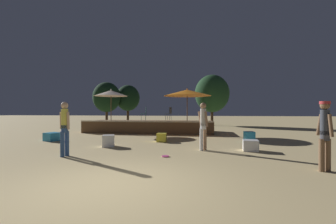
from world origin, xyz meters
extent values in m
plane|color=tan|center=(0.00, 0.00, 0.00)|extent=(120.00, 120.00, 0.00)
cube|color=brown|center=(-1.80, 11.10, 0.38)|extent=(8.66, 3.03, 0.76)
cube|color=#CCB793|center=(-1.80, 9.62, 0.80)|extent=(8.66, 0.12, 0.08)
cylinder|color=brown|center=(-4.15, 9.84, 1.23)|extent=(0.05, 0.05, 2.46)
cone|color=beige|center=(-4.15, 9.84, 2.64)|extent=(2.18, 2.18, 0.38)
sphere|color=beige|center=(-4.15, 9.84, 2.87)|extent=(0.08, 0.08, 0.08)
cylinder|color=brown|center=(0.87, 9.81, 1.21)|extent=(0.05, 0.05, 2.41)
cone|color=orange|center=(0.87, 9.81, 2.61)|extent=(2.97, 2.97, 0.39)
sphere|color=orange|center=(0.87, 9.81, 2.84)|extent=(0.08, 0.08, 0.08)
cube|color=#2D9EDB|center=(4.02, 6.87, 0.25)|extent=(0.48, 0.48, 0.50)
cube|color=yellow|center=(-0.11, 6.35, 0.20)|extent=(0.47, 0.47, 0.40)
cube|color=white|center=(-2.03, 4.58, 0.24)|extent=(0.61, 0.61, 0.48)
cube|color=#2D9EDB|center=(-5.52, 5.86, 0.20)|extent=(0.79, 0.79, 0.40)
cube|color=white|center=(3.58, 4.45, 0.20)|extent=(0.59, 0.59, 0.40)
cylinder|color=brown|center=(4.71, 1.77, 0.40)|extent=(0.13, 0.13, 0.80)
cylinder|color=brown|center=(4.87, 1.82, 0.40)|extent=(0.13, 0.13, 0.80)
cylinder|color=#3F3F47|center=(4.79, 1.80, 0.88)|extent=(0.21, 0.21, 0.24)
cylinder|color=#333842|center=(4.79, 1.80, 1.20)|extent=(0.21, 0.21, 0.61)
cylinder|color=brown|center=(4.84, 1.64, 1.14)|extent=(0.12, 0.17, 0.55)
cylinder|color=brown|center=(4.74, 1.96, 1.14)|extent=(0.13, 0.20, 0.55)
sphere|color=brown|center=(4.79, 1.80, 1.62)|extent=(0.22, 0.22, 0.22)
cylinder|color=#B22D33|center=(4.79, 1.80, 1.69)|extent=(0.24, 0.24, 0.07)
cylinder|color=white|center=(1.78, 4.23, 0.41)|extent=(0.13, 0.13, 0.83)
cylinder|color=#997051|center=(1.91, 4.35, 0.41)|extent=(0.13, 0.13, 0.83)
cylinder|color=white|center=(1.85, 4.29, 0.91)|extent=(0.21, 0.21, 0.24)
cylinder|color=beige|center=(1.85, 4.29, 1.25)|extent=(0.21, 0.21, 0.63)
cylinder|color=#997051|center=(1.97, 4.16, 1.18)|extent=(0.17, 0.17, 0.57)
cylinder|color=#997051|center=(1.73, 4.42, 1.18)|extent=(0.20, 0.20, 0.57)
sphere|color=#997051|center=(1.85, 4.29, 1.68)|extent=(0.23, 0.23, 0.23)
cylinder|color=#2D4C7F|center=(-2.58, 2.56, 0.41)|extent=(0.13, 0.13, 0.82)
cylinder|color=#2D4C7F|center=(-2.64, 2.40, 0.41)|extent=(0.13, 0.13, 0.82)
cylinder|color=#2D4C7F|center=(-2.61, 2.48, 0.90)|extent=(0.21, 0.21, 0.24)
cylinder|color=#D8D14C|center=(-2.61, 2.48, 1.24)|extent=(0.21, 0.21, 0.63)
cylinder|color=tan|center=(-2.78, 2.53, 1.17)|extent=(0.12, 0.11, 0.56)
cylinder|color=tan|center=(-2.45, 2.42, 1.17)|extent=(0.12, 0.11, 0.56)
sphere|color=tan|center=(-2.61, 2.48, 1.66)|extent=(0.22, 0.22, 0.22)
cylinder|color=#2D3338|center=(-0.68, 11.70, 1.06)|extent=(0.02, 0.02, 0.45)
cylinder|color=#2D3338|center=(-0.76, 11.41, 1.06)|extent=(0.02, 0.02, 0.45)
cylinder|color=#2D3338|center=(-0.39, 11.61, 1.06)|extent=(0.02, 0.02, 0.45)
cylinder|color=#2D3338|center=(-0.47, 11.32, 1.06)|extent=(0.02, 0.02, 0.45)
cylinder|color=#2D3338|center=(-0.57, 11.51, 1.29)|extent=(0.40, 0.40, 0.02)
cube|color=#2D3338|center=(-0.41, 11.46, 1.51)|extent=(0.13, 0.35, 0.45)
cylinder|color=#1E4C47|center=(-2.33, 10.69, 1.06)|extent=(0.02, 0.02, 0.45)
cylinder|color=#1E4C47|center=(-2.25, 10.40, 1.06)|extent=(0.02, 0.02, 0.45)
cylinder|color=#1E4C47|center=(-2.04, 10.77, 1.06)|extent=(0.02, 0.02, 0.45)
cylinder|color=#1E4C47|center=(-1.96, 10.48, 1.06)|extent=(0.02, 0.02, 0.45)
cylinder|color=#1E4C47|center=(-2.15, 10.58, 1.29)|extent=(0.40, 0.40, 0.02)
cube|color=#1E4C47|center=(-1.98, 10.63, 1.51)|extent=(0.13, 0.35, 0.45)
cylinder|color=#E54C99|center=(0.64, 2.91, 0.02)|extent=(0.24, 0.24, 0.03)
cylinder|color=#3D2B1C|center=(-6.96, 21.41, 0.87)|extent=(0.28, 0.28, 1.74)
ellipsoid|color=black|center=(-6.96, 21.41, 3.00)|extent=(2.79, 2.79, 3.07)
cylinder|color=#3D2B1C|center=(-8.84, 19.65, 0.82)|extent=(0.28, 0.28, 1.64)
ellipsoid|color=black|center=(-8.84, 19.65, 3.01)|extent=(3.06, 3.06, 3.36)
cylinder|color=#3D2B1C|center=(2.77, 18.96, 0.84)|extent=(0.28, 0.28, 1.67)
ellipsoid|color=#1E4223|center=(2.77, 18.96, 3.23)|extent=(3.46, 3.46, 3.80)
camera|label=1|loc=(1.82, -4.22, 1.49)|focal=24.00mm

